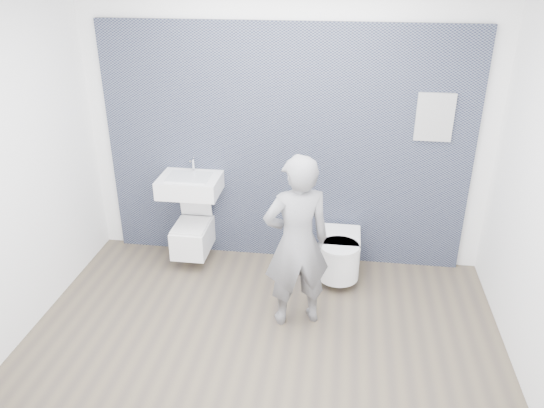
# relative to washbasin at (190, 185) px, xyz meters

# --- Properties ---
(ground) EXTENTS (4.00, 4.00, 0.00)m
(ground) POSITION_rel_washbasin_xyz_m (0.91, -1.22, -0.86)
(ground) COLOR brown
(ground) RESTS_ON ground
(room_shell) EXTENTS (4.00, 4.00, 4.00)m
(room_shell) POSITION_rel_washbasin_xyz_m (0.91, -1.22, 0.88)
(room_shell) COLOR white
(room_shell) RESTS_ON ground
(tile_wall) EXTENTS (3.60, 0.06, 2.40)m
(tile_wall) POSITION_rel_washbasin_xyz_m (0.91, 0.25, -0.86)
(tile_wall) COLOR black
(tile_wall) RESTS_ON ground
(washbasin) EXTENTS (0.60, 0.45, 0.45)m
(washbasin) POSITION_rel_washbasin_xyz_m (0.00, 0.00, 0.00)
(washbasin) COLOR white
(washbasin) RESTS_ON ground
(toilet_square) EXTENTS (0.35, 0.50, 0.68)m
(toilet_square) POSITION_rel_washbasin_xyz_m (0.00, -0.02, -0.56)
(toilet_square) COLOR white
(toilet_square) RESTS_ON ground
(toilet_rounded) EXTENTS (0.40, 0.67, 0.36)m
(toilet_rounded) POSITION_rel_washbasin_xyz_m (1.51, -0.12, -0.60)
(toilet_rounded) COLOR white
(toilet_rounded) RESTS_ON ground
(info_placard) EXTENTS (0.34, 0.03, 0.45)m
(info_placard) POSITION_rel_washbasin_xyz_m (2.30, 0.21, -0.86)
(info_placard) COLOR silver
(info_placard) RESTS_ON ground
(visitor) EXTENTS (0.66, 0.54, 1.55)m
(visitor) POSITION_rel_washbasin_xyz_m (1.15, -0.86, -0.09)
(visitor) COLOR slate
(visitor) RESTS_ON ground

